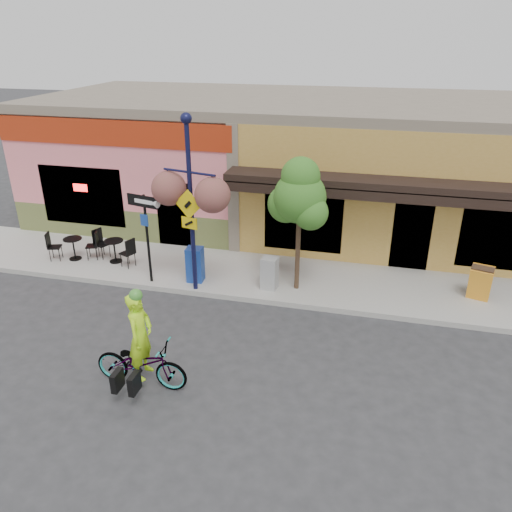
{
  "coord_description": "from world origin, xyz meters",
  "views": [
    {
      "loc": [
        3.2,
        -10.81,
        6.7
      ],
      "look_at": [
        0.43,
        0.5,
        1.4
      ],
      "focal_mm": 35.0,
      "sensor_mm": 36.0,
      "label": 1
    }
  ],
  "objects_px": {
    "lamp_post": "(191,207)",
    "newspaper_box_grey": "(270,273)",
    "bicycle": "(141,363)",
    "cyclist_rider": "(142,346)",
    "building": "(289,159)",
    "street_tree": "(299,225)",
    "newspaper_box_blue": "(195,264)",
    "one_way_sign": "(148,239)"
  },
  "relations": [
    {
      "from": "cyclist_rider",
      "to": "one_way_sign",
      "type": "xyz_separation_m",
      "value": [
        -1.71,
        4.07,
        0.5
      ]
    },
    {
      "from": "one_way_sign",
      "to": "newspaper_box_grey",
      "type": "height_order",
      "value": "one_way_sign"
    },
    {
      "from": "bicycle",
      "to": "street_tree",
      "type": "height_order",
      "value": "street_tree"
    },
    {
      "from": "building",
      "to": "street_tree",
      "type": "height_order",
      "value": "building"
    },
    {
      "from": "bicycle",
      "to": "newspaper_box_blue",
      "type": "bearing_deg",
      "value": 6.31
    },
    {
      "from": "lamp_post",
      "to": "one_way_sign",
      "type": "xyz_separation_m",
      "value": [
        -1.38,
        0.12,
        -1.1
      ]
    },
    {
      "from": "cyclist_rider",
      "to": "newspaper_box_blue",
      "type": "distance_m",
      "value": 4.44
    },
    {
      "from": "bicycle",
      "to": "newspaper_box_grey",
      "type": "distance_m",
      "value": 4.77
    },
    {
      "from": "bicycle",
      "to": "lamp_post",
      "type": "distance_m",
      "value": 4.44
    },
    {
      "from": "building",
      "to": "one_way_sign",
      "type": "bearing_deg",
      "value": -112.01
    },
    {
      "from": "bicycle",
      "to": "newspaper_box_grey",
      "type": "bearing_deg",
      "value": -20.27
    },
    {
      "from": "newspaper_box_blue",
      "to": "building",
      "type": "bearing_deg",
      "value": 72.83
    },
    {
      "from": "building",
      "to": "one_way_sign",
      "type": "xyz_separation_m",
      "value": [
        -2.71,
        -6.71,
        -0.82
      ]
    },
    {
      "from": "cyclist_rider",
      "to": "newspaper_box_blue",
      "type": "bearing_deg",
      "value": 6.95
    },
    {
      "from": "cyclist_rider",
      "to": "lamp_post",
      "type": "bearing_deg",
      "value": 5.42
    },
    {
      "from": "lamp_post",
      "to": "newspaper_box_grey",
      "type": "distance_m",
      "value": 2.81
    },
    {
      "from": "building",
      "to": "one_way_sign",
      "type": "relative_size",
      "value": 7.1
    },
    {
      "from": "street_tree",
      "to": "bicycle",
      "type": "bearing_deg",
      "value": -117.58
    },
    {
      "from": "newspaper_box_blue",
      "to": "street_tree",
      "type": "height_order",
      "value": "street_tree"
    },
    {
      "from": "bicycle",
      "to": "newspaper_box_grey",
      "type": "height_order",
      "value": "newspaper_box_grey"
    },
    {
      "from": "bicycle",
      "to": "street_tree",
      "type": "distance_m",
      "value": 5.45
    },
    {
      "from": "building",
      "to": "cyclist_rider",
      "type": "xyz_separation_m",
      "value": [
        -1.0,
        -10.78,
        -1.32
      ]
    },
    {
      "from": "building",
      "to": "bicycle",
      "type": "bearing_deg",
      "value": -95.56
    },
    {
      "from": "lamp_post",
      "to": "newspaper_box_blue",
      "type": "relative_size",
      "value": 4.73
    },
    {
      "from": "cyclist_rider",
      "to": "bicycle",
      "type": "bearing_deg",
      "value": 90.55
    },
    {
      "from": "building",
      "to": "lamp_post",
      "type": "xyz_separation_m",
      "value": [
        -1.34,
        -6.84,
        0.28
      ]
    },
    {
      "from": "street_tree",
      "to": "newspaper_box_grey",
      "type": "bearing_deg",
      "value": -165.95
    },
    {
      "from": "cyclist_rider",
      "to": "one_way_sign",
      "type": "bearing_deg",
      "value": 23.36
    },
    {
      "from": "one_way_sign",
      "to": "newspaper_box_grey",
      "type": "bearing_deg",
      "value": 19.96
    },
    {
      "from": "bicycle",
      "to": "lamp_post",
      "type": "height_order",
      "value": "lamp_post"
    },
    {
      "from": "building",
      "to": "cyclist_rider",
      "type": "height_order",
      "value": "building"
    },
    {
      "from": "one_way_sign",
      "to": "street_tree",
      "type": "distance_m",
      "value": 4.17
    },
    {
      "from": "building",
      "to": "one_way_sign",
      "type": "distance_m",
      "value": 7.29
    },
    {
      "from": "newspaper_box_blue",
      "to": "street_tree",
      "type": "bearing_deg",
      "value": 0.71
    },
    {
      "from": "lamp_post",
      "to": "one_way_sign",
      "type": "height_order",
      "value": "lamp_post"
    },
    {
      "from": "one_way_sign",
      "to": "newspaper_box_grey",
      "type": "xyz_separation_m",
      "value": [
        3.36,
        0.39,
        -0.83
      ]
    },
    {
      "from": "lamp_post",
      "to": "one_way_sign",
      "type": "relative_size",
      "value": 1.86
    },
    {
      "from": "cyclist_rider",
      "to": "newspaper_box_grey",
      "type": "xyz_separation_m",
      "value": [
        1.65,
        4.46,
        -0.33
      ]
    },
    {
      "from": "bicycle",
      "to": "newspaper_box_blue",
      "type": "height_order",
      "value": "newspaper_box_blue"
    },
    {
      "from": "bicycle",
      "to": "newspaper_box_grey",
      "type": "xyz_separation_m",
      "value": [
        1.7,
        4.46,
        0.09
      ]
    },
    {
      "from": "cyclist_rider",
      "to": "newspaper_box_blue",
      "type": "xyz_separation_m",
      "value": [
        -0.49,
        4.41,
        -0.28
      ]
    },
    {
      "from": "bicycle",
      "to": "cyclist_rider",
      "type": "height_order",
      "value": "cyclist_rider"
    }
  ]
}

